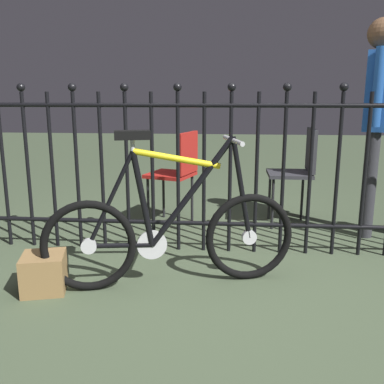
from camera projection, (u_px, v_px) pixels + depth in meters
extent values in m
plane|color=#435139|center=(208.00, 290.00, 2.57)|extent=(20.00, 20.00, 0.00)
cylinder|color=black|center=(4.00, 171.00, 3.21)|extent=(0.03, 0.03, 1.15)
cylinder|color=black|center=(28.00, 171.00, 3.20)|extent=(0.03, 0.03, 1.15)
sphere|color=black|center=(21.00, 87.00, 3.06)|extent=(0.06, 0.06, 0.06)
cylinder|color=black|center=(53.00, 172.00, 3.18)|extent=(0.03, 0.03, 1.15)
cylinder|color=black|center=(77.00, 172.00, 3.17)|extent=(0.03, 0.03, 1.15)
sphere|color=black|center=(72.00, 87.00, 3.03)|extent=(0.06, 0.06, 0.06)
cylinder|color=black|center=(102.00, 172.00, 3.15)|extent=(0.03, 0.03, 1.15)
cylinder|color=black|center=(127.00, 173.00, 3.14)|extent=(0.03, 0.03, 1.15)
sphere|color=black|center=(124.00, 87.00, 3.00)|extent=(0.06, 0.06, 0.06)
cylinder|color=black|center=(153.00, 173.00, 3.12)|extent=(0.03, 0.03, 1.15)
cylinder|color=black|center=(178.00, 174.00, 3.11)|extent=(0.03, 0.03, 1.15)
sphere|color=black|center=(177.00, 87.00, 2.97)|extent=(0.06, 0.06, 0.06)
cylinder|color=black|center=(204.00, 174.00, 3.09)|extent=(0.03, 0.03, 1.15)
cylinder|color=black|center=(230.00, 174.00, 3.07)|extent=(0.03, 0.03, 1.15)
sphere|color=black|center=(232.00, 87.00, 2.94)|extent=(0.06, 0.06, 0.06)
cylinder|color=black|center=(256.00, 175.00, 3.06)|extent=(0.03, 0.03, 1.15)
cylinder|color=black|center=(283.00, 175.00, 3.04)|extent=(0.03, 0.03, 1.15)
sphere|color=black|center=(287.00, 87.00, 2.91)|extent=(0.06, 0.06, 0.06)
cylinder|color=black|center=(310.00, 176.00, 3.03)|extent=(0.03, 0.03, 1.15)
cylinder|color=black|center=(337.00, 176.00, 3.01)|extent=(0.03, 0.03, 1.15)
sphere|color=black|center=(344.00, 87.00, 2.88)|extent=(0.06, 0.06, 0.06)
cylinder|color=black|center=(365.00, 176.00, 3.00)|extent=(0.03, 0.03, 1.15)
cylinder|color=black|center=(212.00, 223.00, 3.17)|extent=(4.24, 0.03, 0.03)
cylinder|color=black|center=(214.00, 105.00, 2.98)|extent=(4.24, 0.03, 0.03)
torus|color=black|center=(89.00, 246.00, 2.50)|extent=(0.54, 0.18, 0.55)
cylinder|color=silver|center=(89.00, 246.00, 2.50)|extent=(0.10, 0.05, 0.09)
torus|color=black|center=(249.00, 237.00, 2.66)|extent=(0.54, 0.18, 0.55)
cylinder|color=silver|center=(249.00, 237.00, 2.66)|extent=(0.10, 0.05, 0.09)
cylinder|color=black|center=(192.00, 192.00, 2.53)|extent=(0.51, 0.16, 0.66)
cylinder|color=yellow|center=(177.00, 159.00, 2.48)|extent=(0.50, 0.16, 0.14)
cylinder|color=black|center=(143.00, 199.00, 2.49)|extent=(0.14, 0.07, 0.57)
cylinder|color=black|center=(121.00, 245.00, 2.53)|extent=(0.36, 0.12, 0.04)
cylinder|color=black|center=(110.00, 199.00, 2.46)|extent=(0.29, 0.10, 0.56)
cylinder|color=black|center=(241.00, 189.00, 2.58)|extent=(0.15, 0.07, 0.63)
cylinder|color=silver|center=(233.00, 139.00, 2.50)|extent=(0.03, 0.03, 0.02)
cylinder|color=silver|center=(233.00, 140.00, 2.51)|extent=(0.13, 0.39, 0.03)
cylinder|color=silver|center=(133.00, 145.00, 2.42)|extent=(0.03, 0.03, 0.07)
cube|color=black|center=(132.00, 135.00, 2.40)|extent=(0.22, 0.14, 0.05)
cylinder|color=silver|center=(152.00, 245.00, 2.57)|extent=(0.18, 0.06, 0.18)
cylinder|color=black|center=(148.00, 202.00, 3.77)|extent=(0.02, 0.02, 0.43)
cylinder|color=black|center=(164.00, 195.00, 4.03)|extent=(0.02, 0.02, 0.43)
cylinder|color=black|center=(178.00, 205.00, 3.65)|extent=(0.02, 0.02, 0.43)
cylinder|color=black|center=(192.00, 198.00, 3.91)|extent=(0.02, 0.02, 0.43)
cube|color=#A51E19|center=(170.00, 175.00, 3.79)|extent=(0.46, 0.46, 0.03)
cube|color=#A51E19|center=(188.00, 153.00, 3.67)|extent=(0.14, 0.34, 0.35)
cylinder|color=black|center=(273.00, 204.00, 3.67)|extent=(0.02, 0.02, 0.44)
cylinder|color=black|center=(269.00, 196.00, 3.96)|extent=(0.02, 0.02, 0.44)
cylinder|color=black|center=(308.00, 205.00, 3.64)|extent=(0.02, 0.02, 0.44)
cylinder|color=black|center=(302.00, 197.00, 3.93)|extent=(0.02, 0.02, 0.44)
cube|color=#2D2D33|center=(289.00, 174.00, 3.75)|extent=(0.37, 0.37, 0.03)
cube|color=#2D2D33|center=(311.00, 150.00, 3.69)|extent=(0.03, 0.35, 0.37)
cylinder|color=#2D2D33|center=(369.00, 185.00, 3.43)|extent=(0.11, 0.11, 0.85)
cylinder|color=#2D2D33|center=(369.00, 182.00, 3.57)|extent=(0.11, 0.11, 0.85)
cube|color=#1E4C99|center=(378.00, 92.00, 3.34)|extent=(0.27, 0.34, 0.60)
cylinder|color=#1E4C99|center=(378.00, 87.00, 3.15)|extent=(0.08, 0.08, 0.57)
cylinder|color=#1E4C99|center=(378.00, 88.00, 3.51)|extent=(0.08, 0.08, 0.57)
sphere|color=brown|center=(383.00, 33.00, 3.24)|extent=(0.23, 0.23, 0.23)
cube|color=olive|center=(44.00, 273.00, 2.53)|extent=(0.30, 0.30, 0.22)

